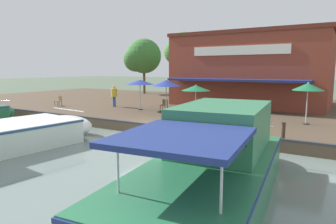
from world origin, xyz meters
The scene contains 17 objects.
ground_plane centered at (0.00, 0.00, 0.00)m, with size 220.00×220.00×0.00m, color #4C5B47.
quay_deck centered at (-11.00, 0.00, 0.30)m, with size 22.00×56.00×0.60m, color #4C3D2D.
quay_edge_fender centered at (-0.10, 0.00, 0.65)m, with size 0.20×50.40×0.10m, color #2D2D33.
waterfront_restaurant centered at (-13.75, 2.23, 3.70)m, with size 10.45×12.86×6.19m.
patio_umbrella_mid_patio_left centered at (-5.16, -4.07, 2.74)m, with size 2.11×2.11×2.37m.
patio_umbrella_mid_patio_right centered at (-5.01, 7.72, 2.73)m, with size 1.72×1.72×2.39m.
patio_umbrella_back_row centered at (-4.59, -1.37, 2.75)m, with size 2.04×2.04×2.41m.
patio_umbrella_near_quay_edge centered at (-3.38, 1.54, 2.55)m, with size 1.80×1.80×2.17m.
cafe_chair_under_first_umbrella centered at (-5.32, 3.57, 1.08)m, with size 0.50×0.50×0.85m.
cafe_chair_back_row_seat centered at (-5.70, -2.21, 1.08)m, with size 0.47×0.47×0.85m.
cafe_chair_far_corner_seat centered at (-3.57, -11.52, 1.08)m, with size 0.49×0.49×0.85m.
person_mid_patio centered at (-5.55, -7.04, 1.73)m, with size 0.50×0.50×1.78m.
motorboat_second_along centered at (5.87, -3.66, 0.72)m, with size 9.67×4.36×2.31m.
motorboat_fourth_along centered at (5.29, 6.49, 1.02)m, with size 9.63×3.92×2.58m.
mooring_post centered at (-0.35, 7.32, 1.00)m, with size 0.22×0.22×0.79m.
tree_behind_restaurant centered at (-18.05, -13.21, 5.27)m, with size 4.63×4.41×7.00m.
tree_downstream_bank centered at (-16.25, -6.49, 5.82)m, with size 3.89×3.70×7.21m.
Camera 1 is at (13.46, 9.64, 3.71)m, focal length 32.00 mm.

